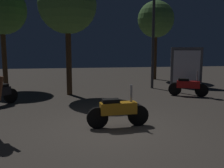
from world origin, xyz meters
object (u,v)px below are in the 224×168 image
(motorcycle_orange_foreground, at_px, (118,111))
(motorcycle_red_parked_right, at_px, (188,86))
(kiosk_billboard, at_px, (186,67))
(streetlamp_near, at_px, (154,21))

(motorcycle_orange_foreground, xyz_separation_m, motorcycle_red_parked_right, (3.76, 3.68, 0.00))
(motorcycle_orange_foreground, relative_size, motorcycle_red_parked_right, 1.09)
(kiosk_billboard, bearing_deg, motorcycle_red_parked_right, 87.37)
(motorcycle_red_parked_right, height_order, streetlamp_near, streetlamp_near)
(motorcycle_orange_foreground, distance_m, motorcycle_red_parked_right, 5.26)
(motorcycle_orange_foreground, height_order, streetlamp_near, streetlamp_near)
(motorcycle_orange_foreground, bearing_deg, motorcycle_red_parked_right, 40.71)
(kiosk_billboard, bearing_deg, streetlamp_near, 26.43)
(streetlamp_near, bearing_deg, motorcycle_red_parked_right, -70.32)
(motorcycle_red_parked_right, relative_size, kiosk_billboard, 0.73)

